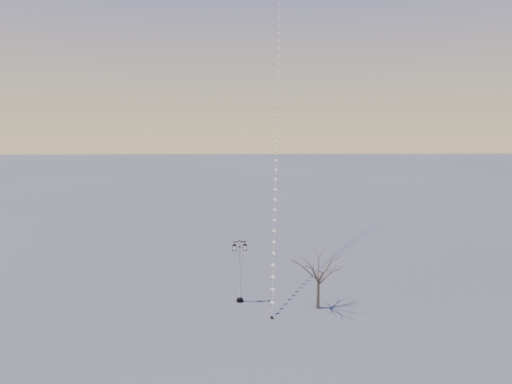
{
  "coord_description": "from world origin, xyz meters",
  "views": [
    {
      "loc": [
        0.16,
        -28.3,
        12.72
      ],
      "look_at": [
        1.11,
        5.38,
        7.53
      ],
      "focal_mm": 32.68,
      "sensor_mm": 36.0,
      "label": 1
    }
  ],
  "objects": [
    {
      "name": "street_lamp",
      "position": [
        -0.1,
        3.19,
        2.51
      ],
      "size": [
        1.15,
        0.5,
        4.54
      ],
      "rotation": [
        0.0,
        0.0,
        0.09
      ],
      "color": "black",
      "rests_on": "ground"
    },
    {
      "name": "ground",
      "position": [
        0.0,
        0.0,
        0.0
      ],
      "size": [
        300.0,
        300.0,
        0.0
      ],
      "primitive_type": "plane",
      "color": "#555656",
      "rests_on": "ground"
    },
    {
      "name": "bare_tree",
      "position": [
        5.25,
        1.89,
        2.76
      ],
      "size": [
        2.39,
        2.39,
        3.97
      ],
      "rotation": [
        0.0,
        0.0,
        0.04
      ],
      "color": "brown",
      "rests_on": "ground"
    },
    {
      "name": "kite_train",
      "position": [
        3.32,
        15.34,
        15.19
      ],
      "size": [
        3.28,
        30.81,
        30.61
      ],
      "rotation": [
        0.0,
        0.0,
        -0.01
      ],
      "color": "black",
      "rests_on": "ground"
    }
  ]
}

